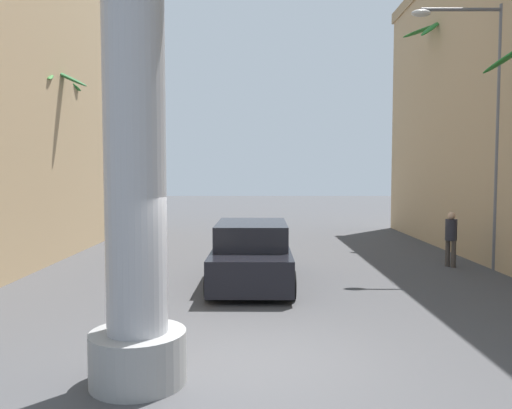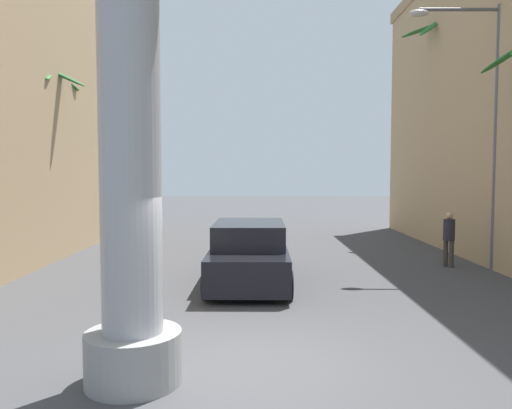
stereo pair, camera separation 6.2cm
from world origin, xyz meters
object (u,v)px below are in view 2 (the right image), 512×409
palm_tree_mid_right (447,118)px  car_lead (251,254)px  palm_tree_mid_left (44,127)px  pedestrian_mid_right (451,235)px  street_lamp (486,111)px  pedestrian_far_left (110,216)px  palm_tree_far_left (119,140)px

palm_tree_mid_right → car_lead: bearing=-137.3°
palm_tree_mid_left → palm_tree_mid_right: bearing=12.7°
car_lead → palm_tree_mid_right: palm_tree_mid_right is taller
car_lead → pedestrian_mid_right: bearing=20.2°
street_lamp → car_lead: bearing=-165.5°
palm_tree_mid_left → car_lead: bearing=-28.6°
pedestrian_far_left → pedestrian_mid_right: bearing=-27.2°
car_lead → palm_tree_mid_left: palm_tree_mid_left is taller
palm_tree_mid_right → palm_tree_far_left: size_ratio=1.12×
street_lamp → pedestrian_mid_right: size_ratio=4.57×
street_lamp → palm_tree_mid_left: bearing=171.6°
palm_tree_far_left → pedestrian_mid_right: palm_tree_far_left is taller
car_lead → palm_tree_mid_left: bearing=151.4°
palm_tree_mid_left → pedestrian_far_left: size_ratio=3.64×
car_lead → pedestrian_far_left: 10.35m
palm_tree_mid_right → palm_tree_far_left: palm_tree_mid_right is taller
pedestrian_mid_right → palm_tree_far_left: bearing=141.2°
palm_tree_mid_left → pedestrian_mid_right: (12.76, -1.52, -3.33)m
car_lead → palm_tree_mid_left: size_ratio=0.75×
palm_tree_mid_left → palm_tree_mid_right: (14.34, 3.23, 0.66)m
palm_tree_mid_left → palm_tree_far_left: (0.02, 8.72, 0.18)m
car_lead → palm_tree_far_left: (-6.80, 12.44, 3.74)m
street_lamp → palm_tree_mid_right: (0.86, 5.22, 0.40)m
palm_tree_mid_right → pedestrian_far_left: (-13.60, 1.42, -3.94)m
street_lamp → pedestrian_mid_right: street_lamp is taller
car_lead → palm_tree_far_left: palm_tree_far_left is taller
car_lead → palm_tree_mid_right: 11.08m
palm_tree_mid_left → palm_tree_far_left: palm_tree_far_left is taller
palm_tree_mid_left → palm_tree_mid_right: size_ratio=0.72×
pedestrian_far_left → palm_tree_mid_left: bearing=-99.0°
street_lamp → palm_tree_far_left: size_ratio=0.97×
car_lead → palm_tree_far_left: 14.66m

